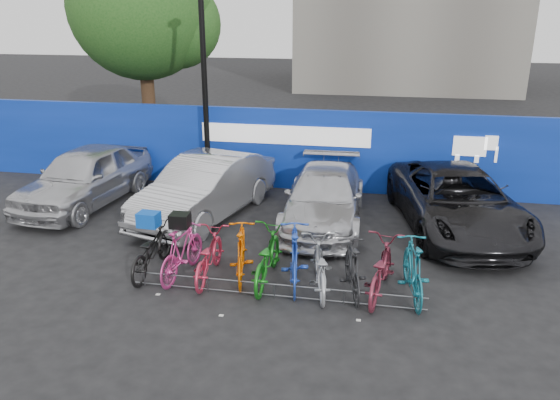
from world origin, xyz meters
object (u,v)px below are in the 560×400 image
(bike_1, at_px, (182,252))
(tree, at_px, (148,10))
(car_1, at_px, (206,188))
(bike_5, at_px, (294,256))
(bike_rack, at_px, (274,290))
(car_2, at_px, (324,197))
(lamppost, at_px, (204,79))
(bike_2, at_px, (208,256))
(bike_7, at_px, (352,268))
(car_3, at_px, (457,201))
(bike_4, at_px, (267,257))
(bike_6, at_px, (319,266))
(bike_8, at_px, (380,269))
(bike_3, at_px, (241,253))
(bike_0, at_px, (151,249))
(bike_9, at_px, (413,270))
(car_0, at_px, (85,176))

(bike_1, bearing_deg, tree, -57.55)
(car_1, relative_size, bike_5, 2.42)
(bike_rack, distance_m, car_2, 4.05)
(tree, distance_m, lamppost, 6.14)
(tree, relative_size, bike_rack, 1.39)
(bike_1, height_order, bike_2, bike_1)
(bike_7, bearing_deg, bike_rack, 6.36)
(bike_rack, relative_size, car_3, 1.04)
(bike_rack, bearing_deg, bike_4, 113.92)
(lamppost, xyz_separation_m, bike_6, (3.98, -5.51, -2.78))
(bike_8, bearing_deg, lamppost, -37.82)
(car_3, relative_size, bike_3, 2.96)
(tree, height_order, lamppost, tree)
(car_1, height_order, bike_8, car_1)
(car_3, distance_m, bike_3, 5.66)
(tree, height_order, bike_8, tree)
(lamppost, distance_m, bike_4, 6.70)
(bike_6, bearing_deg, bike_0, -12.89)
(bike_8, bearing_deg, bike_5, 5.75)
(bike_rack, height_order, car_2, car_2)
(car_1, xyz_separation_m, bike_9, (5.10, -3.30, -0.22))
(bike_9, bearing_deg, bike_0, -8.28)
(bike_0, xyz_separation_m, bike_3, (1.87, 0.10, 0.04))
(tree, height_order, bike_1, tree)
(bike_2, height_order, bike_8, bike_8)
(lamppost, height_order, bike_rack, lamppost)
(car_1, xyz_separation_m, car_2, (3.05, 0.16, -0.11))
(car_2, xyz_separation_m, bike_6, (0.31, -3.50, -0.18))
(car_3, distance_m, bike_2, 6.26)
(bike_2, bearing_deg, tree, -64.57)
(car_1, bearing_deg, car_3, 17.34)
(tree, relative_size, car_0, 1.66)
(bike_3, bearing_deg, bike_2, -0.97)
(lamppost, distance_m, car_0, 4.26)
(bike_0, relative_size, bike_2, 1.05)
(bike_0, height_order, bike_9, bike_9)
(car_0, relative_size, bike_5, 2.37)
(bike_5, bearing_deg, bike_4, -10.28)
(car_0, bearing_deg, bike_0, -39.85)
(car_2, xyz_separation_m, bike_8, (1.45, -3.47, -0.15))
(car_0, relative_size, bike_6, 2.51)
(bike_7, relative_size, bike_9, 0.90)
(car_0, height_order, bike_8, car_0)
(bike_2, height_order, bike_4, bike_4)
(bike_0, bearing_deg, car_3, -150.65)
(tree, bearing_deg, bike_rack, -57.55)
(lamppost, height_order, bike_1, lamppost)
(tree, relative_size, bike_7, 4.57)
(bike_8, bearing_deg, car_3, -106.81)
(bike_1, height_order, bike_6, bike_1)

